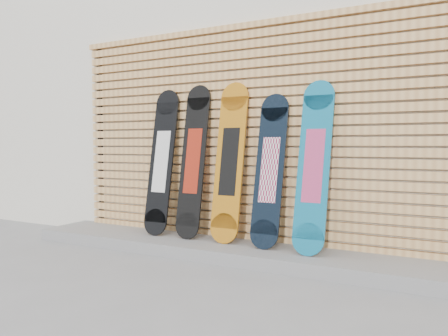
{
  "coord_description": "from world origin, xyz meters",
  "views": [
    {
      "loc": [
        1.69,
        -3.04,
        1.07
      ],
      "look_at": [
        -0.32,
        0.75,
        0.85
      ],
      "focal_mm": 35.0,
      "sensor_mm": 36.0,
      "label": 1
    }
  ],
  "objects_px": {
    "snowboard_4": "(314,166)",
    "snowboard_3": "(270,170)",
    "snowboard_1": "(193,161)",
    "snowboard_2": "(230,162)",
    "snowboard_0": "(162,162)"
  },
  "relations": [
    {
      "from": "snowboard_0",
      "to": "snowboard_3",
      "type": "xyz_separation_m",
      "value": [
        1.25,
        -0.01,
        -0.06
      ]
    },
    {
      "from": "snowboard_3",
      "to": "snowboard_4",
      "type": "height_order",
      "value": "snowboard_4"
    },
    {
      "from": "snowboard_2",
      "to": "snowboard_3",
      "type": "distance_m",
      "value": 0.44
    },
    {
      "from": "snowboard_1",
      "to": "snowboard_4",
      "type": "relative_size",
      "value": 1.02
    },
    {
      "from": "snowboard_1",
      "to": "snowboard_3",
      "type": "xyz_separation_m",
      "value": [
        0.86,
        -0.02,
        -0.07
      ]
    },
    {
      "from": "snowboard_0",
      "to": "snowboard_4",
      "type": "relative_size",
      "value": 1.01
    },
    {
      "from": "snowboard_0",
      "to": "snowboard_1",
      "type": "distance_m",
      "value": 0.4
    },
    {
      "from": "snowboard_1",
      "to": "snowboard_3",
      "type": "height_order",
      "value": "snowboard_1"
    },
    {
      "from": "snowboard_3",
      "to": "snowboard_4",
      "type": "distance_m",
      "value": 0.43
    },
    {
      "from": "snowboard_1",
      "to": "snowboard_2",
      "type": "xyz_separation_m",
      "value": [
        0.42,
        0.0,
        0.0
      ]
    },
    {
      "from": "snowboard_0",
      "to": "snowboard_3",
      "type": "relative_size",
      "value": 1.08
    },
    {
      "from": "snowboard_0",
      "to": "snowboard_3",
      "type": "bearing_deg",
      "value": -0.6
    },
    {
      "from": "snowboard_2",
      "to": "snowboard_4",
      "type": "xyz_separation_m",
      "value": [
        0.86,
        -0.04,
        -0.02
      ]
    },
    {
      "from": "snowboard_2",
      "to": "snowboard_3",
      "type": "xyz_separation_m",
      "value": [
        0.43,
        -0.02,
        -0.07
      ]
    },
    {
      "from": "snowboard_4",
      "to": "snowboard_3",
      "type": "bearing_deg",
      "value": 176.99
    }
  ]
}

